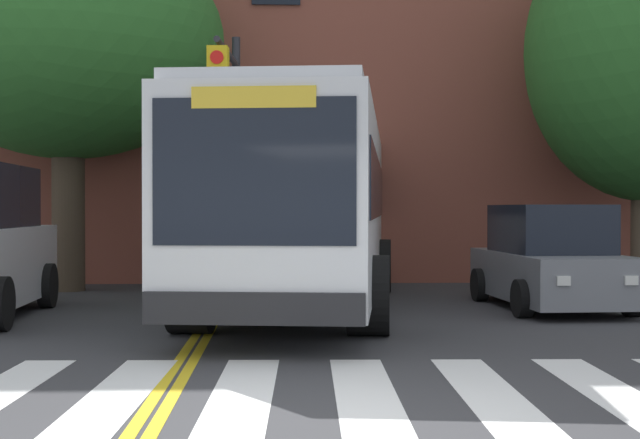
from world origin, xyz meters
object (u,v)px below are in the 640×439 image
city_bus (305,202)px  traffic_light_overhead (229,122)px  car_grey_far_lane (550,261)px  street_tree_curbside_small (68,43)px

city_bus → traffic_light_overhead: traffic_light_overhead is taller
car_grey_far_lane → street_tree_curbside_small: size_ratio=0.55×
city_bus → traffic_light_overhead: bearing=153.9°
city_bus → traffic_light_overhead: 2.11m
city_bus → traffic_light_overhead: (-1.37, 0.67, 1.46)m
city_bus → street_tree_curbside_small: (-4.81, 3.08, 3.30)m
city_bus → traffic_light_overhead: size_ratio=2.36×
city_bus → car_grey_far_lane: city_bus is taller
traffic_light_overhead → city_bus: bearing=-26.1°
city_bus → car_grey_far_lane: (4.16, -0.54, -1.00)m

